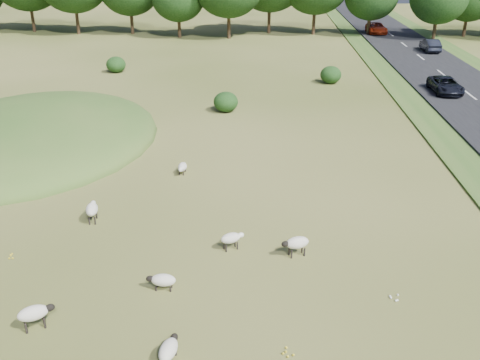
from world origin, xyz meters
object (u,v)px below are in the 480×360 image
sheep_4 (162,280)px  sheep_0 (296,243)px  sheep_1 (182,167)px  car_5 (369,6)px  sheep_6 (231,238)px  sheep_3 (92,209)px  car_6 (430,45)px  sheep_2 (169,349)px  sheep_5 (34,313)px  car_0 (376,28)px  car_4 (446,85)px

sheep_4 → sheep_0: bearing=-150.8°
sheep_0 → sheep_1: sheep_0 is taller
sheep_0 → car_5: size_ratio=0.26×
sheep_4 → sheep_6: sheep_6 is taller
sheep_6 → sheep_0: bearing=-35.7°
sheep_3 → car_6: car_6 is taller
sheep_0 → sheep_2: sheep_0 is taller
sheep_5 → car_0: (22.33, 63.01, 0.36)m
car_6 → sheep_6: bearing=65.8°
car_0 → car_5: (3.80, 28.51, -0.03)m
sheep_4 → car_4: bearing=-121.2°
car_0 → car_6: bearing=-74.0°
sheep_0 → sheep_5: size_ratio=1.01×
sheep_4 → car_5: 91.91m
sheep_1 → sheep_3: bearing=-27.1°
sheep_0 → sheep_4: sheep_0 is taller
car_4 → sheep_6: bearing=-122.4°
sheep_1 → sheep_4: (0.92, -10.81, 0.02)m
sheep_2 → sheep_4: (-0.87, 3.63, -0.02)m
sheep_0 → sheep_1: 10.13m
car_0 → car_5: bearing=82.4°
sheep_6 → car_4: size_ratio=0.23×
sheep_0 → sheep_2: size_ratio=1.02×
sheep_6 → sheep_3: bearing=134.3°
sheep_5 → car_4: (22.33, 30.91, 0.28)m
sheep_2 → sheep_1: bearing=17.5°
car_0 → car_6: 13.75m
sheep_1 → car_0: bearing=161.3°
car_0 → car_5: size_ratio=1.09×
sheep_4 → car_0: 63.41m
sheep_1 → car_0: car_0 is taller
sheep_2 → car_4: 36.69m
car_4 → car_6: bearing=78.6°
sheep_1 → sheep_3: size_ratio=0.85×
sheep_6 → car_6: (20.00, 44.45, 0.43)m
sheep_5 → car_6: car_6 is taller
sheep_1 → sheep_2: size_ratio=0.89×
sheep_0 → car_0: car_0 is taller
sheep_2 → sheep_0: bearing=-23.2°
car_5 → sheep_0: bearing=78.7°
sheep_3 → sheep_4: sheep_3 is taller
sheep_2 → car_0: size_ratio=0.23×
sheep_0 → car_0: size_ratio=0.24×
sheep_2 → car_0: (17.67, 64.26, 0.55)m
sheep_1 → sheep_6: bearing=25.2°
sheep_1 → car_0: 53.50m
sheep_1 → sheep_2: (1.79, -14.43, 0.04)m
sheep_3 → car_0: (22.72, 55.55, 0.36)m
sheep_0 → sheep_5: (-8.81, -4.98, 0.01)m
car_6 → sheep_4: bearing=64.8°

